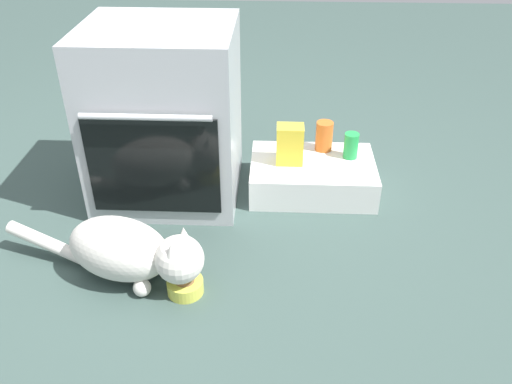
# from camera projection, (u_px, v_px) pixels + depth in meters

# --- Properties ---
(ground) EXTENTS (8.00, 8.00, 0.00)m
(ground) POSITION_uv_depth(u_px,v_px,m) (173.00, 236.00, 2.22)
(ground) COLOR #384C47
(oven) EXTENTS (0.62, 0.60, 0.77)m
(oven) POSITION_uv_depth(u_px,v_px,m) (165.00, 115.00, 2.31)
(oven) COLOR #B7BABF
(oven) RESTS_ON ground
(pantry_cabinet) EXTENTS (0.57, 0.39, 0.15)m
(pantry_cabinet) POSITION_uv_depth(u_px,v_px,m) (312.00, 176.00, 2.48)
(pantry_cabinet) COLOR white
(pantry_cabinet) RESTS_ON ground
(food_bowl) EXTENTS (0.13, 0.13, 0.08)m
(food_bowl) POSITION_uv_depth(u_px,v_px,m) (185.00, 285.00, 1.93)
(food_bowl) COLOR #D1D14C
(food_bowl) RESTS_ON ground
(cat) EXTENTS (0.81, 0.34, 0.25)m
(cat) POSITION_uv_depth(u_px,v_px,m) (129.00, 251.00, 1.93)
(cat) COLOR silver
(cat) RESTS_ON ground
(soda_can) EXTENTS (0.07, 0.07, 0.12)m
(soda_can) POSITION_uv_depth(u_px,v_px,m) (351.00, 146.00, 2.45)
(soda_can) COLOR green
(soda_can) RESTS_ON pantry_cabinet
(snack_bag) EXTENTS (0.12, 0.09, 0.18)m
(snack_bag) POSITION_uv_depth(u_px,v_px,m) (290.00, 144.00, 2.40)
(snack_bag) COLOR yellow
(snack_bag) RESTS_ON pantry_cabinet
(sauce_jar) EXTENTS (0.08, 0.08, 0.14)m
(sauce_jar) POSITION_uv_depth(u_px,v_px,m) (324.00, 136.00, 2.51)
(sauce_jar) COLOR #D16023
(sauce_jar) RESTS_ON pantry_cabinet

